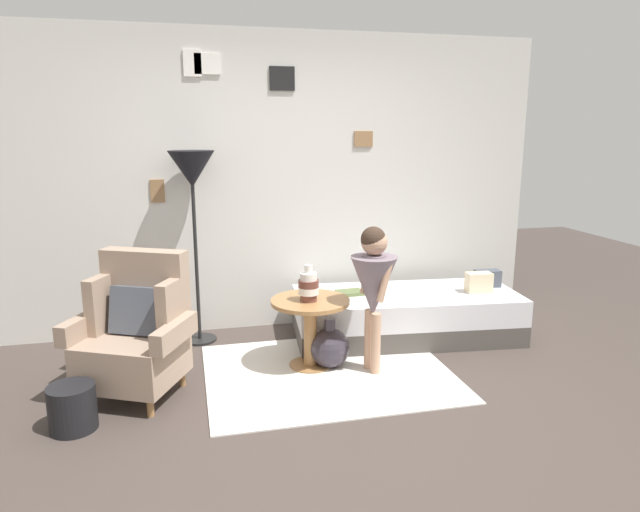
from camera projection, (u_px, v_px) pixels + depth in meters
name	position (u px, v px, depth m)	size (l,w,h in m)	color
ground_plane	(332.00, 425.00, 3.47)	(12.00, 12.00, 0.00)	#423833
gallery_wall	(277.00, 183.00, 5.04)	(4.80, 0.12, 2.60)	beige
rug	(328.00, 372.00, 4.22)	(1.79, 1.45, 0.01)	silver
armchair	(136.00, 332.00, 3.82)	(0.90, 0.81, 0.97)	#9E7042
daybed	(406.00, 315.00, 4.91)	(1.97, 0.98, 0.40)	#4C4742
pillow_head	(487.00, 278.00, 5.05)	(0.22, 0.12, 0.15)	#474C56
pillow_mid	(479.00, 282.00, 4.87)	(0.21, 0.12, 0.17)	beige
side_table	(310.00, 318.00, 4.25)	(0.59, 0.59, 0.53)	#9E7042
vase_striped	(309.00, 286.00, 4.16)	(0.15, 0.15, 0.27)	brown
floor_lamp	(192.00, 178.00, 4.56)	(0.37, 0.37, 1.61)	black
person_child	(374.00, 281.00, 4.09)	(0.34, 0.34, 1.10)	tan
book_on_daybed	(350.00, 293.00, 4.82)	(0.22, 0.16, 0.03)	#5B683C
demijohn_near	(330.00, 347.00, 4.30)	(0.30, 0.30, 0.39)	#332D38
magazine_basket	(72.00, 408.00, 3.40)	(0.28, 0.28, 0.28)	black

